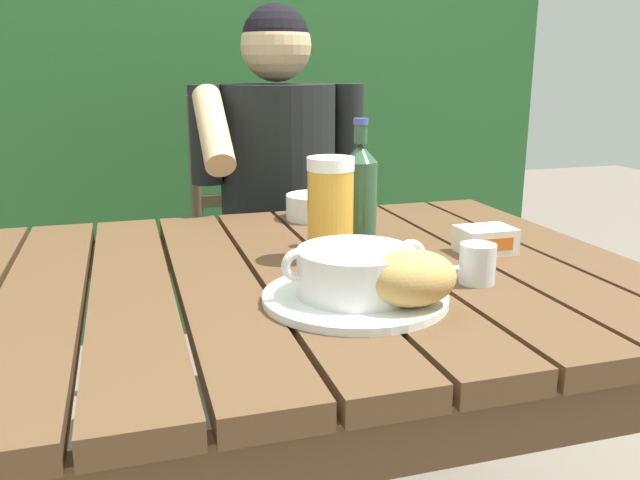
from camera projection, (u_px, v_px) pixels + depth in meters
dining_table at (294, 320)px, 1.15m from camera, size 1.20×0.92×0.73m
hedge_backdrop at (198, 33)px, 2.74m from camera, size 2.94×0.85×2.88m
chair_near_diner at (268, 257)px, 2.06m from camera, size 0.43×0.45×0.98m
person_eating at (281, 194)px, 1.82m from camera, size 0.48×0.47×1.23m
serving_plate at (355, 297)px, 0.97m from camera, size 0.28×0.28×0.01m
soup_bowl at (355, 270)px, 0.96m from camera, size 0.22×0.17×0.08m
bread_roll at (412, 278)px, 0.91m from camera, size 0.13×0.10×0.08m
beer_glass at (330, 208)px, 1.17m from camera, size 0.08×0.08×0.18m
beer_bottle at (360, 192)px, 1.26m from camera, size 0.07×0.07×0.24m
water_glass_small at (477, 264)px, 1.05m from camera, size 0.06×0.06×0.06m
butter_tub at (485, 240)px, 1.23m from camera, size 0.10×0.08×0.05m
table_knife at (423, 272)px, 1.10m from camera, size 0.14×0.02×0.01m
diner_bowl at (316, 206)px, 1.50m from camera, size 0.14×0.14×0.06m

